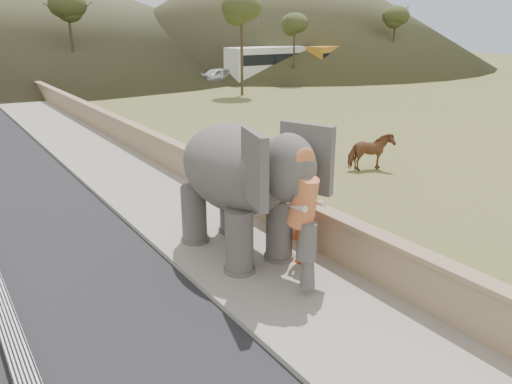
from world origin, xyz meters
The scene contains 11 objects.
ground centered at (0.00, 0.00, 0.00)m, with size 160.00×160.00×0.00m, color olive.
walkway centered at (0.00, 10.00, 0.07)m, with size 3.00×120.00×0.15m, color #9E9687.
parapet centered at (1.65, 10.00, 0.55)m, with size 0.30×120.00×1.10m, color tan.
cow centered at (7.89, 7.04, 0.70)m, with size 0.75×1.65×1.40m, color brown.
distant_car centered at (17.16, 33.84, 0.72)m, with size 1.70×4.23×1.44m, color silver.
bus_white centered at (23.01, 33.02, 1.55)m, with size 2.50×11.00×3.10m, color white.
bus_orange centered at (30.35, 32.69, 1.55)m, with size 2.50×11.00×3.10m, color orange.
hill_right centered at (36.00, 52.00, 8.00)m, with size 56.00×56.00×16.00m, color brown.
hill_far centered at (5.00, 70.00, 7.00)m, with size 80.00×80.00×14.00m, color brown.
elephant_and_man centered at (0.02, 3.71, 1.71)m, with size 2.45×4.41×3.14m.
trees centered at (2.09, 29.38, 3.90)m, with size 48.72×41.26×9.21m.
Camera 1 is at (-5.56, -5.47, 5.24)m, focal length 35.00 mm.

